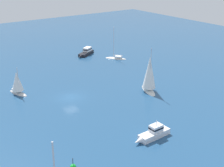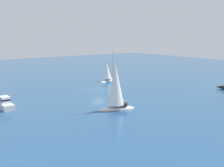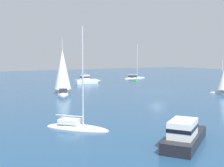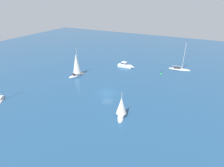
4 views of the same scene
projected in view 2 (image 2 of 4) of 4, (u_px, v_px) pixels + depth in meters
ground_plane at (98, 90)px, 55.79m from camera, size 160.00×160.00×0.00m
sailboat at (107, 73)px, 65.39m from camera, size 2.70×4.97×5.66m
motor_cruiser at (4, 103)px, 42.12m from camera, size 6.18×1.69×2.63m
sloop at (116, 89)px, 40.84m from camera, size 3.55×5.89×9.08m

